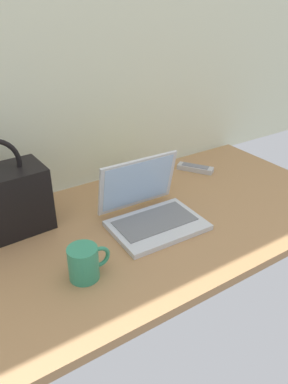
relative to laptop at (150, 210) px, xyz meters
name	(u,v)px	position (x,y,z in m)	size (l,w,h in m)	color
desk	(139,227)	(-0.04, 0.01, -0.06)	(1.60, 0.76, 0.03)	#A87A4C
laptop	(150,210)	(0.00, 0.00, 0.00)	(0.32, 0.28, 0.21)	silver
coffee_mug	(84,262)	(-0.31, -0.14, 0.01)	(0.13, 0.09, 0.10)	#338C66
remote_control_near	(195,168)	(0.40, 0.24, -0.03)	(0.13, 0.16, 0.02)	#B7B7B7
handbag	(0,202)	(-0.44, 0.21, 0.07)	(0.31, 0.17, 0.33)	black
book_stack	(138,181)	(0.10, 0.24, -0.02)	(0.21, 0.16, 0.05)	#595960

